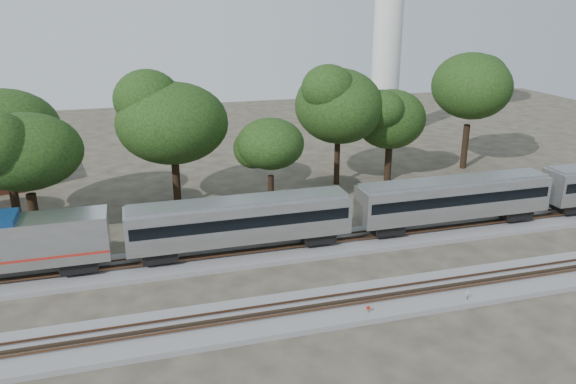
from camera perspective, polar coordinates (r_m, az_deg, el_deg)
name	(u,v)px	position (r m, az deg, el deg)	size (l,w,h in m)	color
ground	(312,283)	(42.80, 2.49, -9.22)	(160.00, 160.00, 0.00)	#383328
track_far	(290,248)	(47.83, 0.21, -5.76)	(160.00, 5.00, 0.73)	slate
track_near	(331,307)	(39.41, 4.37, -11.58)	(160.00, 5.00, 0.73)	slate
switch_stand_red	(368,310)	(38.60, 8.15, -11.82)	(0.28, 0.11, 0.90)	#512D19
switch_stand_white	(467,296)	(41.62, 17.76, -10.04)	(0.31, 0.15, 1.02)	#512D19
switch_lever	(455,304)	(41.45, 16.59, -10.84)	(0.50, 0.30, 0.30)	#512D19
tree_1	(3,131)	(57.35, -26.96, 5.58)	(9.12, 9.12, 12.85)	black
tree_2	(24,152)	(52.11, -25.23, 3.70)	(8.26, 8.26, 11.64)	black
tree_3	(172,123)	(56.91, -11.66, 6.87)	(8.83, 8.83, 12.44)	black
tree_4	(270,144)	(54.38, -1.79, 4.91)	(7.15, 7.15, 10.08)	black
tree_5	(339,106)	(63.03, 5.16, 8.69)	(9.23, 9.23, 13.01)	black
tree_6	(391,119)	(65.56, 10.40, 7.26)	(7.41, 7.41, 10.44)	black
tree_7	(471,86)	(72.57, 18.11, 10.19)	(10.48, 10.48, 14.78)	black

